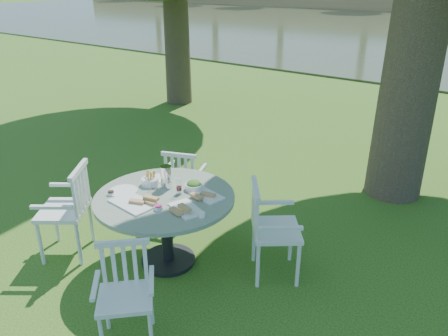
{
  "coord_description": "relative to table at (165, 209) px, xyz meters",
  "views": [
    {
      "loc": [
        2.59,
        -3.25,
        2.74
      ],
      "look_at": [
        0.0,
        0.2,
        0.85
      ],
      "focal_mm": 35.0,
      "sensor_mm": 36.0,
      "label": 1
    }
  ],
  "objects": [
    {
      "name": "ground",
      "position": [
        0.16,
        0.56,
        -0.62
      ],
      "size": [
        140.0,
        140.0,
        0.0
      ],
      "primitive_type": "plane",
      "color": "#1E420D",
      "rests_on": "ground"
    },
    {
      "name": "table",
      "position": [
        0.0,
        0.0,
        0.0
      ],
      "size": [
        1.38,
        1.38,
        0.77
      ],
      "color": "black",
      "rests_on": "ground"
    },
    {
      "name": "chair_ne",
      "position": [
        0.91,
        0.44,
        -0.05
      ],
      "size": [
        0.66,
        0.67,
        0.97
      ],
      "rotation": [
        0.0,
        0.0,
        -4.04
      ],
      "color": "silver",
      "rests_on": "ground"
    },
    {
      "name": "chair_nw",
      "position": [
        -0.55,
        0.86,
        -0.12
      ],
      "size": [
        0.55,
        0.53,
        0.85
      ],
      "rotation": [
        0.0,
        0.0,
        -2.76
      ],
      "color": "silver",
      "rests_on": "ground"
    },
    {
      "name": "chair_sw",
      "position": [
        -0.9,
        -0.46,
        -0.04
      ],
      "size": [
        0.68,
        0.68,
        0.99
      ],
      "rotation": [
        0.0,
        0.0,
        -0.94
      ],
      "color": "silver",
      "rests_on": "ground"
    },
    {
      "name": "chair_se",
      "position": [
        0.44,
        -0.93,
        -0.13
      ],
      "size": [
        0.58,
        0.58,
        0.84
      ],
      "rotation": [
        0.0,
        0.0,
        0.79
      ],
      "color": "silver",
      "rests_on": "ground"
    },
    {
      "name": "tableware",
      "position": [
        -0.07,
        0.05,
        0.19
      ],
      "size": [
        1.13,
        0.83,
        0.23
      ],
      "color": "white",
      "rests_on": "table"
    }
  ]
}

